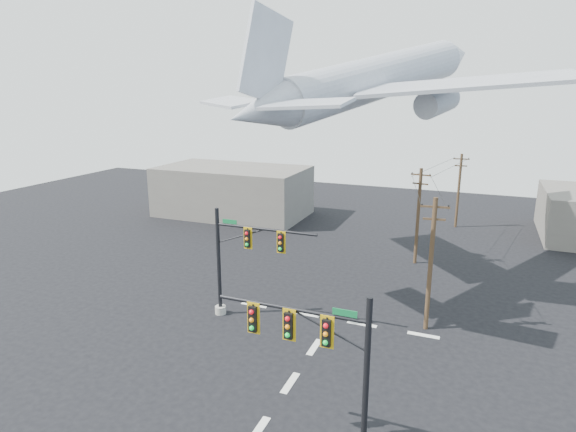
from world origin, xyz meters
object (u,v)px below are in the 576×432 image
at_px(airliner, 378,79).
at_px(utility_pole_a, 431,262).
at_px(signal_mast_far, 238,261).
at_px(signal_mast_near, 327,364).
at_px(utility_pole_b, 418,215).
at_px(utility_pole_c, 459,189).

bearing_deg(airliner, utility_pole_a, -121.53).
bearing_deg(signal_mast_far, signal_mast_near, -46.81).
distance_m(signal_mast_far, utility_pole_b, 18.39).
bearing_deg(signal_mast_near, utility_pole_c, 85.40).
relative_size(utility_pole_b, airliner, 0.30).
distance_m(utility_pole_c, airliner, 22.99).
distance_m(signal_mast_near, signal_mast_far, 13.57).
bearing_deg(utility_pole_c, signal_mast_near, -101.88).
relative_size(utility_pole_a, utility_pole_c, 1.05).
bearing_deg(signal_mast_near, airliner, 97.39).
distance_m(utility_pole_a, airliner, 14.63).
xyz_separation_m(signal_mast_near, utility_pole_b, (0.46, 25.48, 0.34)).
distance_m(signal_mast_far, utility_pole_c, 32.02).
xyz_separation_m(signal_mast_near, utility_pole_a, (2.80, 13.02, 0.41)).
distance_m(signal_mast_near, airliner, 23.73).
distance_m(utility_pole_b, utility_pole_c, 14.17).
relative_size(signal_mast_far, airliner, 0.27).
bearing_deg(utility_pole_a, signal_mast_near, -108.22).
relative_size(signal_mast_near, utility_pole_a, 0.84).
height_order(signal_mast_far, utility_pole_b, utility_pole_b).
bearing_deg(utility_pole_b, utility_pole_a, -69.14).
relative_size(utility_pole_a, utility_pole_b, 1.02).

